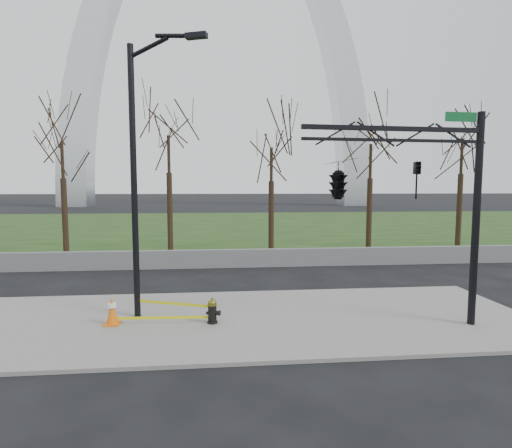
{
  "coord_description": "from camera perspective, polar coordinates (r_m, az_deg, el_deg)",
  "views": [
    {
      "loc": [
        -0.31,
        -11.43,
        3.95
      ],
      "look_at": [
        0.98,
        2.0,
        2.71
      ],
      "focal_mm": 27.77,
      "sensor_mm": 36.0,
      "label": 1
    }
  ],
  "objects": [
    {
      "name": "ground",
      "position": [
        12.1,
        -3.83,
        -13.83
      ],
      "size": [
        500.0,
        500.0,
        0.0
      ],
      "primitive_type": "plane",
      "color": "black",
      "rests_on": "ground"
    },
    {
      "name": "sidewalk",
      "position": [
        12.09,
        -3.84,
        -13.6
      ],
      "size": [
        18.0,
        6.0,
        0.1
      ],
      "primitive_type": "cube",
      "color": "slate",
      "rests_on": "ground"
    },
    {
      "name": "grass_strip",
      "position": [
        41.62,
        -5.05,
        -0.17
      ],
      "size": [
        120.0,
        40.0,
        0.06
      ],
      "primitive_type": "cube",
      "color": "#173413",
      "rests_on": "ground"
    },
    {
      "name": "guardrail",
      "position": [
        19.75,
        -4.53,
        -4.98
      ],
      "size": [
        60.0,
        0.3,
        0.9
      ],
      "primitive_type": "cube",
      "color": "#59595B",
      "rests_on": "ground"
    },
    {
      "name": "gateway_arch",
      "position": [
        91.03,
        -5.49,
        23.51
      ],
      "size": [
        66.0,
        6.0,
        65.0
      ],
      "primitive_type": null,
      "color": "silver",
      "rests_on": "ground"
    },
    {
      "name": "tree_row",
      "position": [
        23.64,
        2.09,
        4.98
      ],
      "size": [
        51.62,
        4.0,
        7.69
      ],
      "color": "black",
      "rests_on": "ground"
    },
    {
      "name": "fire_hydrant",
      "position": [
        11.61,
        -6.26,
        -12.41
      ],
      "size": [
        0.46,
        0.3,
        0.73
      ],
      "rotation": [
        0.0,
        0.0,
        -0.33
      ],
      "color": "black",
      "rests_on": "sidewalk"
    },
    {
      "name": "traffic_cone",
      "position": [
        12.11,
        -20.03,
        -11.68
      ],
      "size": [
        0.42,
        0.42,
        0.79
      ],
      "rotation": [
        0.0,
        0.0,
        -0.04
      ],
      "color": "#E25F0B",
      "rests_on": "sidewalk"
    },
    {
      "name": "street_light",
      "position": [
        12.03,
        -16.31,
        8.58
      ],
      "size": [
        2.31,
        0.95,
        8.21
      ],
      "rotation": [
        0.0,
        0.0,
        -0.33
      ],
      "color": "black",
      "rests_on": "ground"
    },
    {
      "name": "traffic_signal_mast",
      "position": [
        10.86,
        15.58,
        6.08
      ],
      "size": [
        5.1,
        2.51,
        6.0
      ],
      "rotation": [
        0.0,
        0.0,
        0.04
      ],
      "color": "black",
      "rests_on": "ground"
    },
    {
      "name": "caution_tape",
      "position": [
        11.92,
        -12.59,
        -12.15
      ],
      "size": [
        2.81,
        0.81,
        0.39
      ],
      "color": "yellow",
      "rests_on": "ground"
    }
  ]
}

